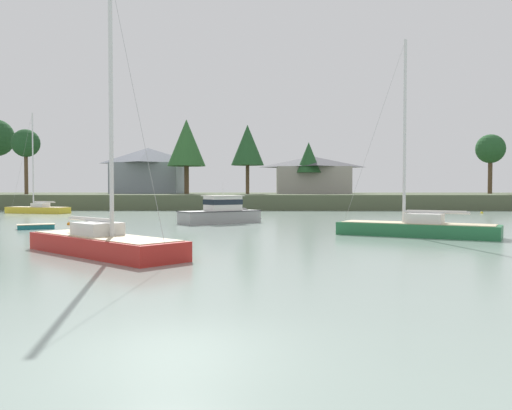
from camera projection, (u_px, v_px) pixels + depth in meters
The scene contains 16 objects.
ground_plane at pixel (176, 350), 9.76m from camera, with size 401.45×401.45×0.00m, color gray.
far_shore_bank at pixel (257, 200), 91.08m from camera, with size 180.65×41.15×2.11m, color #4C563D.
sailboat_yellow at pixel (38, 211), 63.22m from camera, with size 8.13×4.32×12.59m.
sailboat_green at pixel (417, 232), 32.95m from camera, with size 9.81×6.62×12.93m.
cruiser_grey at pixel (227, 216), 45.56m from camera, with size 7.83×6.64×4.25m.
sailboat_red at pixel (103, 249), 23.85m from camera, with size 8.77×8.25×13.06m.
dinghy_teal at pixel (36, 227), 38.77m from camera, with size 2.85×2.25×0.51m.
mooring_buoy_orange at pixel (69, 224), 43.18m from camera, with size 0.34×0.34×0.40m.
mooring_buoy_yellow at pixel (482, 213), 62.96m from camera, with size 0.32×0.32×0.38m.
shore_tree_center at pixel (490, 149), 87.38m from camera, with size 4.79×4.79×9.89m.
shore_tree_far_right at pixel (186, 143), 84.18m from camera, with size 6.13×6.13×11.98m.
shore_tree_left_mid at pixel (247, 145), 83.47m from camera, with size 5.26×5.26×11.01m.
shore_tree_right at pixel (26, 144), 78.73m from camera, with size 4.17×4.17×9.76m.
shore_tree_inland_a at pixel (309, 158), 84.35m from camera, with size 4.00×4.00×8.31m.
cottage_behind_trees at pixel (148, 170), 91.58m from camera, with size 12.27×9.70×7.94m.
cottage_eastern at pixel (312, 174), 88.87m from camera, with size 12.94×10.57×6.31m.
Camera 1 is at (1.68, -9.64, 3.02)m, focal length 36.85 mm.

